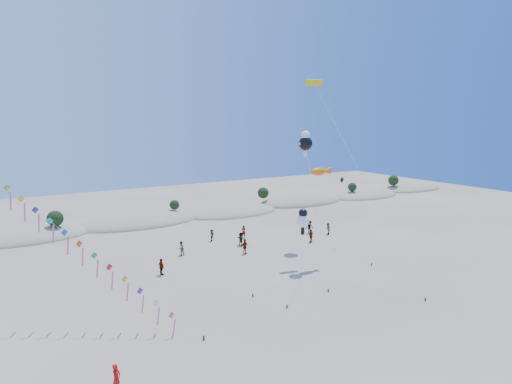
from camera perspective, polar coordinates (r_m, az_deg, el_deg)
The scene contains 9 objects.
ground at distance 31.25m, azimuth 9.94°, elevation -20.98°, with size 160.00×160.00×0.00m, color gray.
dune_ridge at distance 69.72m, azimuth -14.51°, elevation -3.82°, with size 145.30×11.49×5.57m.
fish_kite at distance 47.32m, azimuth 8.61°, elevation 2.68°, with size 11.43×8.64×10.75m.
cartoon_kite_low at distance 45.11m, azimuth 6.26°, elevation -3.64°, with size 8.84×4.06×6.72m.
cartoon_kite_high at distance 53.63m, azimuth 6.63°, elevation 6.63°, with size 8.52×14.43×14.58m.
parafoil_kite at distance 50.16m, azimuth 8.06°, elevation 13.62°, with size 2.07×17.01×20.44m.
dark_kite at distance 53.60m, azimuth 12.43°, elevation -1.42°, with size 3.56×8.71×8.79m.
flyer_foreground at distance 28.45m, azimuth -18.11°, elevation -22.55°, with size 0.65×0.43×1.79m, color red.
beachgoers at distance 55.27m, azimuth -0.20°, elevation -6.18°, with size 26.02×10.23×1.83m.
Camera 1 is at (-18.03, -20.07, 15.75)m, focal length 30.00 mm.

